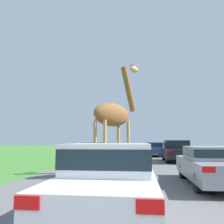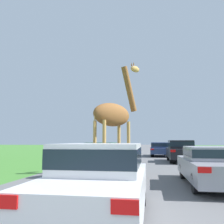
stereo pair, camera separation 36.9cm
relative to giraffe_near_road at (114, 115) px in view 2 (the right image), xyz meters
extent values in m
cube|color=#5B5B5E|center=(0.50, 20.64, -2.60)|extent=(8.14, 120.00, 0.00)
cylinder|color=tan|center=(0.12, 0.63, -1.44)|extent=(0.14, 0.14, 2.33)
cylinder|color=#2D2319|center=(0.12, 0.63, -2.56)|extent=(0.18, 0.18, 0.08)
cylinder|color=tan|center=(0.58, 0.27, -1.44)|extent=(0.14, 0.14, 2.33)
cylinder|color=#2D2319|center=(0.58, 0.27, -2.56)|extent=(0.18, 0.18, 0.08)
cylinder|color=tan|center=(-0.74, -0.47, -1.44)|extent=(0.14, 0.14, 2.33)
cylinder|color=#2D2319|center=(-0.74, -0.47, -2.56)|extent=(0.18, 0.18, 0.08)
cylinder|color=tan|center=(-0.28, -0.83, -1.44)|extent=(0.14, 0.14, 2.33)
cylinder|color=#2D2319|center=(-0.28, -0.83, -2.56)|extent=(0.18, 0.18, 0.08)
ellipsoid|color=brown|center=(-0.08, -0.10, 0.00)|extent=(1.78, 2.00, 1.00)
cylinder|color=brown|center=(0.58, 0.74, 1.28)|extent=(0.78, 0.88, 2.09)
ellipsoid|color=tan|center=(0.85, 1.09, 2.33)|extent=(0.53, 0.59, 0.30)
cylinder|color=tan|center=(-0.66, -0.85, -0.64)|extent=(0.05, 0.05, 1.28)
cone|color=brown|center=(0.70, 1.00, 2.56)|extent=(0.07, 0.07, 0.16)
cone|color=brown|center=(0.80, 0.92, 2.56)|extent=(0.07, 0.07, 0.16)
cube|color=silver|center=(0.52, -5.40, -2.04)|extent=(1.71, 3.96, 0.65)
cube|color=silver|center=(0.52, -5.40, -1.44)|extent=(1.53, 1.78, 0.56)
cube|color=#19232D|center=(0.52, -5.40, -1.41)|extent=(1.55, 1.80, 0.33)
cube|color=red|center=(-0.17, -7.39, -1.81)|extent=(0.31, 0.03, 0.16)
cube|color=red|center=(1.22, -7.39, -1.81)|extent=(0.31, 0.03, 0.16)
cylinder|color=black|center=(-0.16, -4.21, -2.32)|extent=(0.34, 0.56, 0.56)
cylinder|color=black|center=(1.21, -4.21, -2.32)|extent=(0.34, 0.56, 0.56)
cylinder|color=black|center=(-0.16, -6.59, -2.32)|extent=(0.34, 0.56, 0.56)
cube|color=#144C28|center=(-1.49, 4.53, -1.99)|extent=(1.83, 4.35, 0.69)
cube|color=#144C28|center=(-1.49, 4.53, -1.44)|extent=(1.64, 1.96, 0.43)
cube|color=#19232D|center=(-1.49, 4.53, -1.41)|extent=(1.66, 1.98, 0.26)
cube|color=red|center=(-2.24, 2.35, -1.75)|extent=(0.33, 0.03, 0.16)
cube|color=red|center=(-0.75, 2.35, -1.75)|extent=(0.33, 0.03, 0.16)
cylinder|color=black|center=(-2.23, 5.84, -2.29)|extent=(0.37, 0.64, 0.64)
cylinder|color=black|center=(-0.76, 5.84, -2.29)|extent=(0.37, 0.64, 0.64)
cylinder|color=black|center=(-2.23, 3.23, -2.29)|extent=(0.37, 0.64, 0.64)
cylinder|color=black|center=(-0.76, 3.23, -2.29)|extent=(0.37, 0.64, 0.64)
cube|color=navy|center=(2.38, 13.88, -2.05)|extent=(1.74, 4.63, 0.53)
cube|color=navy|center=(2.38, 13.88, -1.53)|extent=(1.57, 2.09, 0.51)
cube|color=#19232D|center=(2.38, 13.88, -1.51)|extent=(1.59, 2.11, 0.31)
cube|color=red|center=(1.67, 11.55, -1.86)|extent=(0.31, 0.03, 0.13)
cube|color=red|center=(3.10, 11.55, -1.86)|extent=(0.31, 0.03, 0.13)
cylinder|color=black|center=(1.69, 15.27, -2.27)|extent=(0.35, 0.68, 0.68)
cylinder|color=black|center=(3.08, 15.27, -2.27)|extent=(0.35, 0.68, 0.68)
cylinder|color=black|center=(1.69, 12.49, -2.27)|extent=(0.35, 0.68, 0.68)
cylinder|color=black|center=(3.08, 12.49, -2.27)|extent=(0.35, 0.68, 0.68)
cube|color=gray|center=(3.60, -1.38, -2.06)|extent=(1.85, 4.52, 0.62)
cube|color=gray|center=(3.60, -1.38, -1.53)|extent=(1.67, 2.04, 0.44)
cube|color=#19232D|center=(3.60, -1.38, -1.50)|extent=(1.69, 2.06, 0.26)
cube|color=red|center=(2.84, -3.65, -1.84)|extent=(0.33, 0.03, 0.15)
cylinder|color=black|center=(2.86, -0.02, -2.32)|extent=(0.37, 0.57, 0.57)
cylinder|color=black|center=(4.34, -0.02, -2.32)|extent=(0.37, 0.57, 0.57)
cylinder|color=black|center=(2.86, -2.73, -2.32)|extent=(0.37, 0.57, 0.57)
cube|color=black|center=(3.65, 7.64, -1.98)|extent=(1.78, 4.29, 0.66)
cube|color=black|center=(3.65, 7.64, -1.36)|extent=(1.60, 1.93, 0.57)
cube|color=#19232D|center=(3.65, 7.64, -1.33)|extent=(1.62, 1.95, 0.34)
cube|color=red|center=(2.92, 5.49, -1.74)|extent=(0.32, 0.03, 0.16)
cube|color=red|center=(4.38, 5.49, -1.74)|extent=(0.32, 0.03, 0.16)
cylinder|color=black|center=(2.94, 8.92, -2.25)|extent=(0.36, 0.71, 0.71)
cylinder|color=black|center=(4.36, 8.92, -2.25)|extent=(0.36, 0.71, 0.71)
cylinder|color=black|center=(2.94, 6.35, -2.25)|extent=(0.36, 0.71, 0.71)
cylinder|color=black|center=(4.36, 6.35, -2.25)|extent=(0.36, 0.71, 0.71)
camera|label=1|loc=(1.14, -10.08, -1.10)|focal=38.00mm
camera|label=2|loc=(1.50, -10.02, -1.10)|focal=38.00mm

